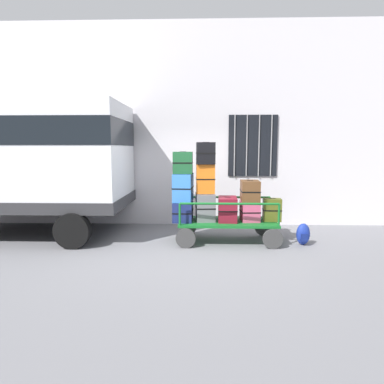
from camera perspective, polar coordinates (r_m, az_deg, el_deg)
ground_plane at (r=6.61m, az=1.24°, el=-9.58°), size 40.00×40.00×0.00m
building_wall at (r=8.59m, az=1.47°, el=11.20°), size 12.00×0.38×5.00m
van at (r=8.30m, az=-26.72°, el=5.54°), size 4.49×2.21×2.90m
luggage_cart at (r=7.04m, az=6.02°, el=-5.56°), size 2.08×1.07×0.44m
cart_railing at (r=6.96m, az=6.07°, el=-1.95°), size 1.96×0.93×0.45m
suitcase_left_bottom at (r=6.99m, az=-1.51°, el=-3.25°), size 0.42×0.66×0.40m
suitcase_left_middle at (r=6.93m, az=-1.51°, el=0.78°), size 0.43×0.61×0.58m
suitcase_left_top at (r=6.86m, az=-1.55°, el=5.03°), size 0.40×0.42×0.45m
suitcase_midleft_bottom at (r=6.98m, az=2.27°, el=-2.56°), size 0.43×0.55×0.57m
suitcase_midleft_middle at (r=6.91m, az=2.30°, el=2.28°), size 0.40×0.35×0.60m
suitcase_midleft_top at (r=6.84m, az=2.32°, el=6.62°), size 0.40×0.40×0.45m
suitcase_center_bottom at (r=6.98m, az=6.06°, el=-2.90°), size 0.41×0.61×0.50m
suitcase_midright_bottom at (r=7.02m, az=9.82°, el=-3.24°), size 0.40×0.42×0.42m
suitcase_midright_middle at (r=7.00m, az=9.84°, el=0.22°), size 0.39×0.54×0.42m
suitcase_right_bottom at (r=7.12m, az=13.46°, el=-2.96°), size 0.39×0.27×0.47m
backpack at (r=7.14m, az=18.40°, el=-6.85°), size 0.27×0.22×0.44m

